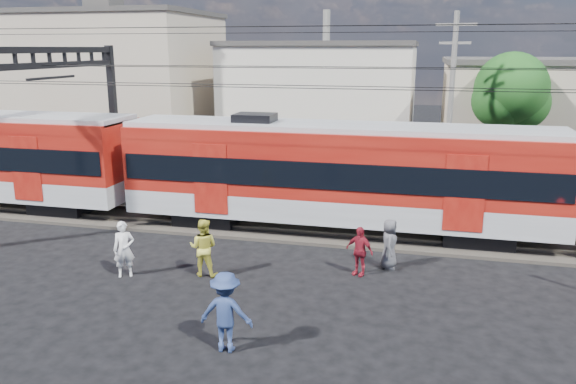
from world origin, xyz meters
name	(u,v)px	position (x,y,z in m)	size (l,w,h in m)	color
ground	(218,324)	(0.00, 0.00, 0.00)	(120.00, 120.00, 0.00)	black
track_bed	(290,228)	(0.00, 8.00, 0.06)	(70.00, 3.40, 0.12)	#2D2823
rail_near	(286,231)	(0.00, 7.25, 0.18)	(70.00, 0.12, 0.12)	#59544C
rail_far	(295,219)	(0.00, 8.75, 0.18)	(70.00, 0.12, 0.12)	#59544C
commuter_train	(343,172)	(2.02, 8.00, 2.40)	(50.30, 3.08, 4.17)	black
catenary	(82,92)	(-8.65, 8.00, 5.14)	(70.00, 9.30, 7.52)	black
building_west	(110,80)	(-17.00, 24.00, 4.66)	(14.28, 10.20, 9.30)	tan
building_midwest	(325,95)	(-2.00, 27.00, 3.66)	(12.24, 12.24, 7.30)	beige
utility_pole_mid	(451,100)	(6.00, 15.00, 4.53)	(1.80, 0.24, 8.50)	slate
tree_near	(514,93)	(9.19, 18.09, 4.66)	(3.82, 3.64, 6.72)	#382619
pedestrian_a	(124,249)	(-3.91, 2.29, 0.88)	(0.64, 0.42, 1.76)	silver
pedestrian_b	(203,247)	(-1.56, 2.93, 0.91)	(0.88, 0.69, 1.82)	gold
pedestrian_c	(226,312)	(0.64, -1.15, 0.97)	(1.25, 0.72, 1.94)	navy
pedestrian_d	(359,251)	(3.13, 4.09, 0.79)	(0.92, 0.38, 1.57)	maroon
pedestrian_e	(389,244)	(3.99, 4.88, 0.81)	(0.80, 0.52, 1.63)	#4B4B50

